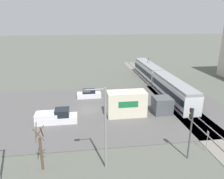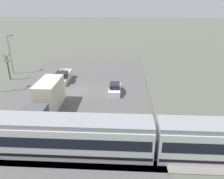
# 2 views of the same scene
# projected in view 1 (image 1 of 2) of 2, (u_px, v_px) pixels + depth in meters

# --- Properties ---
(ground_plane) EXTENTS (320.00, 320.00, 0.00)m
(ground_plane) POSITION_uv_depth(u_px,v_px,m) (88.00, 110.00, 33.91)
(ground_plane) COLOR #565B51
(road_surface) EXTENTS (21.67, 44.09, 0.08)m
(road_surface) POSITION_uv_depth(u_px,v_px,m) (88.00, 110.00, 33.90)
(road_surface) COLOR #565454
(road_surface) RESTS_ON ground
(rail_bed) EXTENTS (73.00, 4.40, 0.22)m
(rail_bed) POSITION_uv_depth(u_px,v_px,m) (178.00, 105.00, 35.82)
(rail_bed) COLOR gray
(rail_bed) RESTS_ON ground
(light_rail_tram) EXTENTS (29.36, 2.83, 4.65)m
(light_rail_tram) POSITION_uv_depth(u_px,v_px,m) (158.00, 79.00, 44.56)
(light_rail_tram) COLOR silver
(light_rail_tram) RESTS_ON ground
(box_truck) EXTENTS (2.58, 9.52, 3.62)m
(box_truck) POSITION_uv_depth(u_px,v_px,m) (135.00, 104.00, 31.76)
(box_truck) COLOR #4C5156
(box_truck) RESTS_ON ground
(pickup_truck) EXTENTS (2.06, 5.57, 1.87)m
(pickup_truck) POSITION_uv_depth(u_px,v_px,m) (57.00, 117.00, 29.74)
(pickup_truck) COLOR silver
(pickup_truck) RESTS_ON ground
(sedan_car_0) EXTENTS (1.74, 4.20, 1.48)m
(sedan_car_0) POSITION_uv_depth(u_px,v_px,m) (89.00, 94.00, 39.07)
(sedan_car_0) COLOR silver
(sedan_car_0) RESTS_ON ground
(traffic_light_pole) EXTENTS (0.28, 0.47, 5.54)m
(traffic_light_pole) POSITION_uv_depth(u_px,v_px,m) (190.00, 127.00, 21.23)
(traffic_light_pole) COLOR #47474C
(traffic_light_pole) RESTS_ON ground
(street_tree) EXTENTS (1.12, 0.93, 4.73)m
(street_tree) POSITION_uv_depth(u_px,v_px,m) (41.00, 150.00, 20.05)
(street_tree) COLOR brown
(street_tree) RESTS_ON ground
(street_lamp_mid_block) EXTENTS (0.36, 1.95, 8.06)m
(street_lamp_mid_block) POSITION_uv_depth(u_px,v_px,m) (103.00, 124.00, 19.45)
(street_lamp_mid_block) COLOR gray
(street_lamp_mid_block) RESTS_ON ground
(no_parking_sign) EXTENTS (0.32, 0.08, 2.37)m
(no_parking_sign) POSITION_uv_depth(u_px,v_px,m) (207.00, 139.00, 23.13)
(no_parking_sign) COLOR gray
(no_parking_sign) RESTS_ON ground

